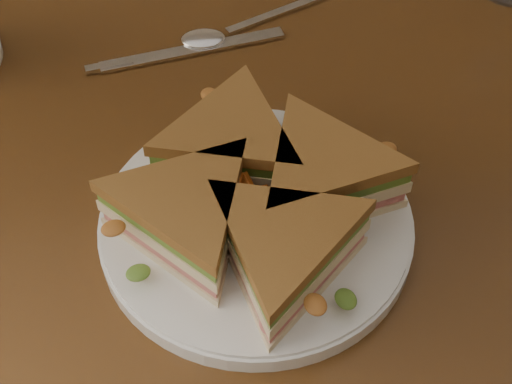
% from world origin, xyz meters
% --- Properties ---
extents(table, '(1.20, 0.80, 0.75)m').
position_xyz_m(table, '(0.00, 0.00, 0.65)').
color(table, '#371E0C').
rests_on(table, ground).
extents(plate, '(0.26, 0.26, 0.02)m').
position_xyz_m(plate, '(-0.03, -0.12, 0.76)').
color(plate, white).
rests_on(plate, table).
extents(sandwich_wedges, '(0.29, 0.29, 0.06)m').
position_xyz_m(sandwich_wedges, '(-0.03, -0.12, 0.80)').
color(sandwich_wedges, beige).
rests_on(sandwich_wedges, plate).
extents(crisps_mound, '(0.09, 0.09, 0.05)m').
position_xyz_m(crisps_mound, '(-0.03, -0.12, 0.79)').
color(crisps_mound, '#C85A19').
rests_on(crisps_mound, plate).
extents(spoon, '(0.17, 0.09, 0.01)m').
position_xyz_m(spoon, '(-0.04, 0.15, 0.75)').
color(spoon, silver).
rests_on(spoon, table).
extents(knife, '(0.21, 0.06, 0.00)m').
position_xyz_m(knife, '(-0.08, 0.12, 0.75)').
color(knife, silver).
rests_on(knife, table).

